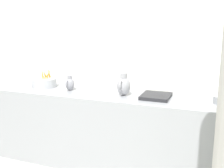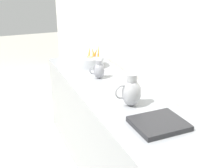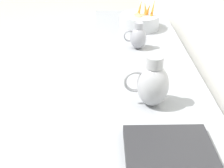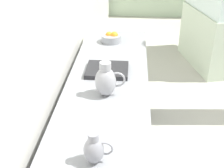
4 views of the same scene
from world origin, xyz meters
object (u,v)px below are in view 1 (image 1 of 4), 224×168
at_px(vegetable_colander, 44,82).
at_px(orange_bowl, 224,99).
at_px(metal_pitcher_tall, 124,85).
at_px(metal_pitcher_short, 70,84).

relative_size(vegetable_colander, orange_bowl, 1.55).
xyz_separation_m(vegetable_colander, orange_bowl, (0.01, 2.11, -0.02)).
bearing_deg(orange_bowl, metal_pitcher_tall, -87.87).
bearing_deg(metal_pitcher_short, metal_pitcher_tall, 90.06).
distance_m(metal_pitcher_tall, metal_pitcher_short, 0.68).
bearing_deg(metal_pitcher_short, orange_bowl, 91.31).
distance_m(vegetable_colander, metal_pitcher_tall, 1.08).
bearing_deg(vegetable_colander, orange_bowl, 89.63).
relative_size(vegetable_colander, metal_pitcher_short, 1.69).
bearing_deg(orange_bowl, vegetable_colander, -90.37).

